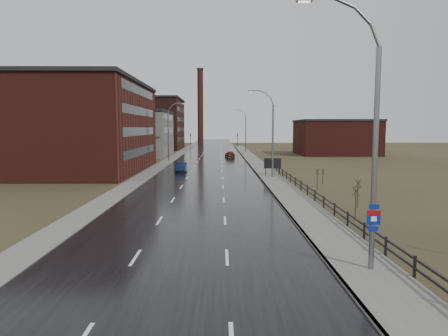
{
  "coord_description": "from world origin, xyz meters",
  "views": [
    {
      "loc": [
        1.94,
        -15.49,
        6.54
      ],
      "look_at": [
        2.32,
        19.55,
        3.0
      ],
      "focal_mm": 32.0,
      "sensor_mm": 36.0,
      "label": 1
    }
  ],
  "objects_px": {
    "streetlight_main": "(368,139)",
    "car_far": "(230,155)",
    "billboard": "(272,164)",
    "car_near": "(181,168)"
  },
  "relations": [
    {
      "from": "streetlight_main",
      "to": "car_far",
      "type": "relative_size",
      "value": 2.76
    },
    {
      "from": "billboard",
      "to": "car_near",
      "type": "bearing_deg",
      "value": 159.76
    },
    {
      "from": "streetlight_main",
      "to": "car_far",
      "type": "bearing_deg",
      "value": 93.58
    },
    {
      "from": "billboard",
      "to": "streetlight_main",
      "type": "bearing_deg",
      "value": -90.99
    },
    {
      "from": "billboard",
      "to": "car_near",
      "type": "distance_m",
      "value": 13.69
    },
    {
      "from": "streetlight_main",
      "to": "car_far",
      "type": "distance_m",
      "value": 69.41
    },
    {
      "from": "car_far",
      "to": "billboard",
      "type": "bearing_deg",
      "value": 91.3
    },
    {
      "from": "billboard",
      "to": "car_near",
      "type": "height_order",
      "value": "billboard"
    },
    {
      "from": "car_near",
      "to": "car_far",
      "type": "distance_m",
      "value": 29.14
    },
    {
      "from": "billboard",
      "to": "car_near",
      "type": "xyz_separation_m",
      "value": [
        -12.81,
        4.72,
        -0.96
      ]
    }
  ]
}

